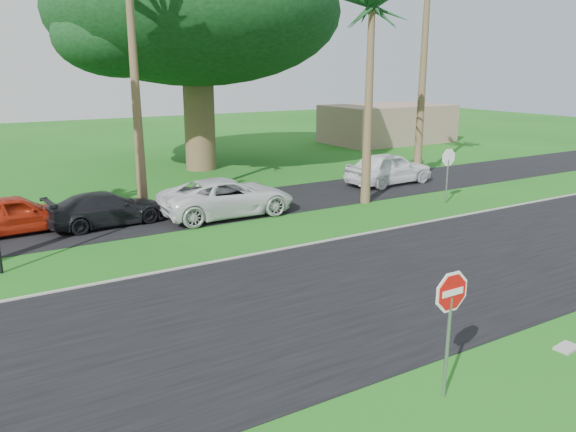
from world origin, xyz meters
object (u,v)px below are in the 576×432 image
at_px(stop_sign_near, 450,309).
at_px(stop_sign_far, 448,165).
at_px(car_pickup, 389,168).
at_px(car_minivan, 228,197).
at_px(car_dark, 107,209).
at_px(car_red, 15,215).

relative_size(stop_sign_near, stop_sign_far, 1.00).
relative_size(stop_sign_near, car_pickup, 0.53).
height_order(car_minivan, car_pickup, car_pickup).
relative_size(stop_sign_far, car_dark, 0.59).
distance_m(car_dark, car_pickup, 14.63).
xyz_separation_m(car_dark, car_minivan, (4.65, -1.04, 0.12)).
relative_size(car_red, car_dark, 0.95).
xyz_separation_m(stop_sign_far, car_dark, (-13.96, 4.17, -1.12)).
bearing_deg(car_minivan, car_dark, 78.29).
distance_m(stop_sign_near, car_red, 16.77).
bearing_deg(car_red, car_dark, -103.34).
bearing_deg(car_pickup, car_dark, 88.54).
height_order(stop_sign_far, car_dark, stop_sign_far).
bearing_deg(stop_sign_near, car_dark, 99.23).
bearing_deg(stop_sign_far, car_red, -15.55).
bearing_deg(stop_sign_far, car_dark, -16.62).
distance_m(car_red, car_dark, 3.22).
distance_m(stop_sign_near, car_minivan, 14.33).
distance_m(car_red, car_pickup, 17.78).
height_order(car_red, car_pickup, car_pickup).
bearing_deg(car_dark, car_minivan, -107.51).
bearing_deg(car_pickup, car_red, 86.27).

